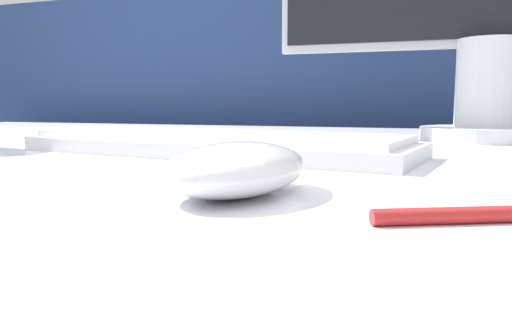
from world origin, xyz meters
TOP-DOWN VIEW (x-y plane):
  - partition_panel at (0.00, 0.71)m, footprint 5.00×0.03m
  - computer_mouse_near at (0.05, -0.29)m, footprint 0.09×0.13m
  - keyboard at (-0.06, -0.07)m, footprint 0.46×0.21m
  - pen at (0.20, -0.31)m, footprint 0.13×0.07m

SIDE VIEW (x-z plane):
  - partition_panel at x=0.00m, z-range 0.00..1.07m
  - pen at x=0.20m, z-range 0.70..0.71m
  - keyboard at x=-0.06m, z-range 0.70..0.73m
  - computer_mouse_near at x=0.05m, z-range 0.70..0.74m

